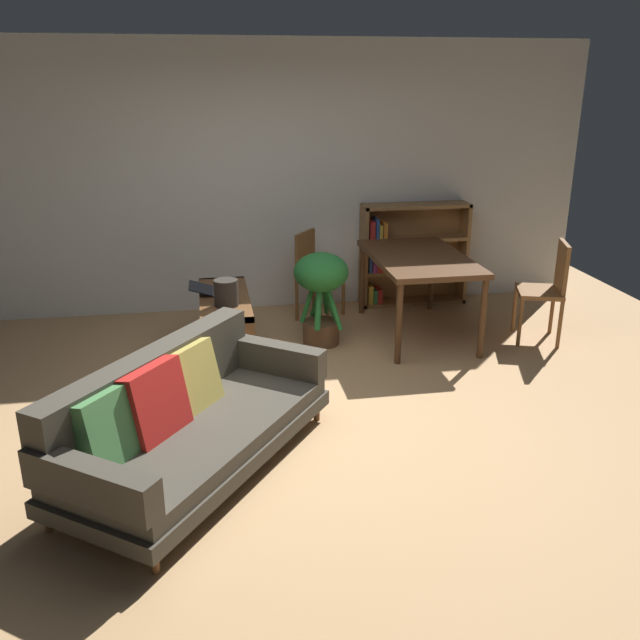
# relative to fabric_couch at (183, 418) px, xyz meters

# --- Properties ---
(ground_plane) EXTENTS (8.16, 8.16, 0.00)m
(ground_plane) POSITION_rel_fabric_couch_xyz_m (0.82, 0.44, -0.34)
(ground_plane) COLOR tan
(back_wall_panel) EXTENTS (6.80, 0.10, 2.70)m
(back_wall_panel) POSITION_rel_fabric_couch_xyz_m (0.82, 3.14, 1.01)
(back_wall_panel) COLOR silver
(back_wall_panel) RESTS_ON ground_plane
(fabric_couch) EXTENTS (1.83, 2.06, 0.74)m
(fabric_couch) POSITION_rel_fabric_couch_xyz_m (0.00, 0.00, 0.00)
(fabric_couch) COLOR brown
(fabric_couch) RESTS_ON ground_plane
(media_console) EXTENTS (0.42, 1.20, 0.56)m
(media_console) POSITION_rel_fabric_couch_xyz_m (0.33, 1.75, -0.06)
(media_console) COLOR brown
(media_console) RESTS_ON ground_plane
(open_laptop) EXTENTS (0.42, 0.31, 0.08)m
(open_laptop) POSITION_rel_fabric_couch_xyz_m (0.27, 1.88, 0.24)
(open_laptop) COLOR #333338
(open_laptop) RESTS_ON media_console
(desk_speaker) EXTENTS (0.20, 0.20, 0.22)m
(desk_speaker) POSITION_rel_fabric_couch_xyz_m (0.34, 1.50, 0.33)
(desk_speaker) COLOR #2D2823
(desk_speaker) RESTS_ON media_console
(potted_floor_plant) EXTENTS (0.49, 0.53, 0.86)m
(potted_floor_plant) POSITION_rel_fabric_couch_xyz_m (1.21, 1.91, 0.21)
(potted_floor_plant) COLOR brown
(potted_floor_plant) RESTS_ON ground_plane
(dining_table) EXTENTS (0.85, 1.45, 0.77)m
(dining_table) POSITION_rel_fabric_couch_xyz_m (2.15, 2.02, 0.36)
(dining_table) COLOR #56351E
(dining_table) RESTS_ON ground_plane
(dining_chair_near) EXTENTS (0.50, 0.53, 0.94)m
(dining_chair_near) POSITION_rel_fabric_couch_xyz_m (3.27, 1.65, 0.19)
(dining_chair_near) COLOR brown
(dining_chair_near) RESTS_ON ground_plane
(dining_chair_far) EXTENTS (0.55, 0.56, 0.88)m
(dining_chair_far) POSITION_rel_fabric_couch_xyz_m (1.27, 2.66, 0.17)
(dining_chair_far) COLOR brown
(dining_chair_far) RESTS_ON ground_plane
(bookshelf) EXTENTS (1.14, 0.28, 1.08)m
(bookshelf) POSITION_rel_fabric_couch_xyz_m (2.34, 2.98, 0.20)
(bookshelf) COLOR olive
(bookshelf) RESTS_ON ground_plane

